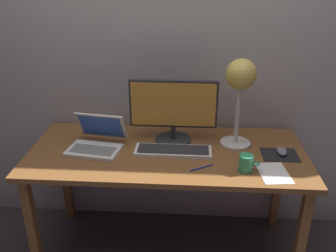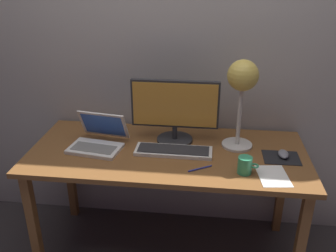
# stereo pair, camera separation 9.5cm
# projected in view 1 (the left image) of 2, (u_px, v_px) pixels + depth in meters

# --- Properties ---
(ground_plane) EXTENTS (4.80, 4.80, 0.00)m
(ground_plane) POSITION_uv_depth(u_px,v_px,m) (167.00, 249.00, 2.43)
(ground_plane) COLOR #383333
(ground_plane) RESTS_ON ground
(back_wall) EXTENTS (4.80, 0.06, 2.60)m
(back_wall) POSITION_uv_depth(u_px,v_px,m) (171.00, 40.00, 2.25)
(back_wall) COLOR #A8A099
(back_wall) RESTS_ON ground
(desk) EXTENTS (1.60, 0.70, 0.74)m
(desk) POSITION_uv_depth(u_px,v_px,m) (167.00, 163.00, 2.16)
(desk) COLOR brown
(desk) RESTS_ON ground
(monitor) EXTENTS (0.52, 0.22, 0.38)m
(monitor) POSITION_uv_depth(u_px,v_px,m) (173.00, 109.00, 2.15)
(monitor) COLOR #28282B
(monitor) RESTS_ON desk
(keyboard_main) EXTENTS (0.44, 0.14, 0.03)m
(keyboard_main) POSITION_uv_depth(u_px,v_px,m) (173.00, 151.00, 2.10)
(keyboard_main) COLOR silver
(keyboard_main) RESTS_ON desk
(laptop) EXTENTS (0.33, 0.31, 0.19)m
(laptop) POSITION_uv_depth(u_px,v_px,m) (97.00, 139.00, 2.14)
(laptop) COLOR silver
(laptop) RESTS_ON desk
(desk_lamp) EXTENTS (0.18, 0.18, 0.52)m
(desk_lamp) POSITION_uv_depth(u_px,v_px,m) (240.00, 82.00, 2.03)
(desk_lamp) COLOR beige
(desk_lamp) RESTS_ON desk
(mousepad) EXTENTS (0.20, 0.16, 0.00)m
(mousepad) POSITION_uv_depth(u_px,v_px,m) (280.00, 155.00, 2.07)
(mousepad) COLOR black
(mousepad) RESTS_ON desk
(mouse) EXTENTS (0.06, 0.10, 0.03)m
(mouse) POSITION_uv_depth(u_px,v_px,m) (282.00, 151.00, 2.08)
(mouse) COLOR slate
(mouse) RESTS_ON mousepad
(coffee_mug) EXTENTS (0.11, 0.07, 0.09)m
(coffee_mug) POSITION_uv_depth(u_px,v_px,m) (246.00, 163.00, 1.90)
(coffee_mug) COLOR #339966
(coffee_mug) RESTS_ON desk
(paper_sheet_near_mouse) EXTENTS (0.17, 0.23, 0.00)m
(paper_sheet_near_mouse) POSITION_uv_depth(u_px,v_px,m) (274.00, 173.00, 1.90)
(paper_sheet_near_mouse) COLOR white
(paper_sheet_near_mouse) RESTS_ON desk
(pen) EXTENTS (0.12, 0.08, 0.01)m
(pen) POSITION_uv_depth(u_px,v_px,m) (201.00, 168.00, 1.94)
(pen) COLOR #2633A5
(pen) RESTS_ON desk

